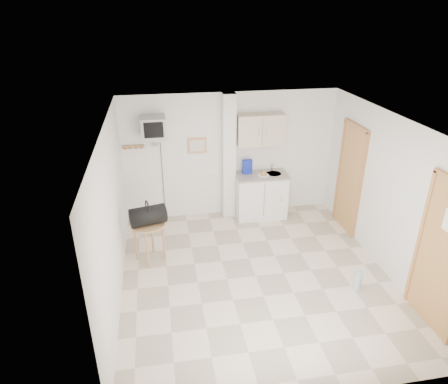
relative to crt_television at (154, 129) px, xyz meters
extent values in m
plane|color=beige|center=(1.45, -2.02, -1.94)|extent=(4.50, 4.50, 0.00)
cube|color=white|center=(1.45, 0.23, -0.69)|extent=(4.20, 0.04, 2.50)
cube|color=white|center=(1.45, -4.27, -0.69)|extent=(4.20, 0.04, 2.50)
cube|color=white|center=(-0.65, -2.02, -0.69)|extent=(0.04, 4.50, 2.50)
cube|color=white|center=(3.55, -2.02, -0.69)|extent=(0.04, 4.50, 2.50)
cube|color=white|center=(1.45, -2.02, 0.56)|extent=(4.20, 4.50, 0.04)
cube|color=white|center=(1.40, 0.12, -0.69)|extent=(0.25, 0.22, 2.50)
cube|color=tan|center=(0.80, 0.21, -0.44)|extent=(0.36, 0.03, 0.30)
cube|color=silver|center=(0.80, 0.19, -0.44)|extent=(0.28, 0.01, 0.22)
cube|color=#A47D47|center=(-0.40, 0.20, -0.39)|extent=(0.40, 0.05, 0.06)
cube|color=white|center=(1.13, 0.22, -0.99)|extent=(0.15, 0.02, 0.08)
cylinder|color=#A47D47|center=(-0.55, 0.14, -0.40)|extent=(0.02, 0.08, 0.02)
cylinder|color=#A47D47|center=(-0.45, 0.14, -0.40)|extent=(0.02, 0.08, 0.02)
cylinder|color=#A47D47|center=(-0.35, 0.14, -0.40)|extent=(0.02, 0.08, 0.02)
cylinder|color=#A47D47|center=(-0.25, 0.14, -0.40)|extent=(0.02, 0.08, 0.02)
cube|color=#9D6B36|center=(3.52, -0.77, -0.94)|extent=(0.04, 0.75, 2.00)
cube|color=brown|center=(3.52, -0.77, -0.94)|extent=(0.06, 0.87, 2.06)
cube|color=#9D6B36|center=(3.52, -3.37, -0.93)|extent=(0.04, 0.82, 2.02)
cube|color=brown|center=(3.52, -3.37, -0.93)|extent=(0.06, 0.94, 2.08)
cube|color=white|center=(2.03, -0.05, -1.50)|extent=(1.00, 0.55, 0.88)
cube|color=gray|center=(2.03, -0.05, -1.04)|extent=(1.03, 0.58, 0.04)
cylinder|color=#B7B7BA|center=(2.28, -0.05, -1.04)|extent=(0.30, 0.30, 0.05)
cylinder|color=#B7B7BA|center=(2.28, 0.09, -0.94)|extent=(0.02, 0.02, 0.16)
cylinder|color=#B7B7BA|center=(2.28, 0.03, -0.86)|extent=(0.02, 0.13, 0.02)
cube|color=beige|center=(2.00, 0.07, -0.14)|extent=(0.90, 0.32, 0.60)
cube|color=#10209A|center=(1.76, 0.04, -0.87)|extent=(0.19, 0.07, 0.29)
cylinder|color=white|center=(2.05, -0.12, -1.01)|extent=(0.22, 0.22, 0.01)
sphere|color=tan|center=(2.05, -0.12, -0.96)|extent=(0.11, 0.11, 0.11)
cube|color=slate|center=(0.00, 0.07, -0.21)|extent=(0.36, 0.32, 0.02)
cube|color=slate|center=(0.00, 0.20, -0.29)|extent=(0.10, 0.06, 0.20)
cube|color=#9E9EA0|center=(0.00, 0.00, 0.01)|extent=(0.44, 0.42, 0.40)
cube|color=black|center=(0.00, -0.22, 0.03)|extent=(0.34, 0.02, 0.28)
cylinder|color=black|center=(0.10, 0.21, -1.07)|extent=(0.01, 0.01, 1.73)
cylinder|color=#A47D47|center=(-0.20, -1.25, -1.25)|extent=(0.56, 0.56, 0.03)
cylinder|color=#A47D47|center=(0.03, -1.30, -1.60)|extent=(0.04, 0.04, 0.67)
cylinder|color=#A47D47|center=(-0.16, -1.02, -1.60)|extent=(0.04, 0.04, 0.67)
cylinder|color=#A47D47|center=(-0.43, -1.21, -1.60)|extent=(0.04, 0.04, 0.67)
cylinder|color=#A47D47|center=(-0.24, -1.49, -1.60)|extent=(0.04, 0.04, 0.67)
cylinder|color=black|center=(-0.19, -1.28, -1.07)|extent=(0.63, 0.44, 0.32)
torus|color=black|center=(-0.19, -1.28, -0.93)|extent=(0.08, 0.24, 0.24)
cylinder|color=#99B8CA|center=(2.90, -2.59, -1.78)|extent=(0.11, 0.11, 0.31)
cylinder|color=#99B8CA|center=(2.90, -2.59, -1.61)|extent=(0.03, 0.03, 0.04)
camera|label=1|loc=(0.05, -7.09, 2.02)|focal=32.00mm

